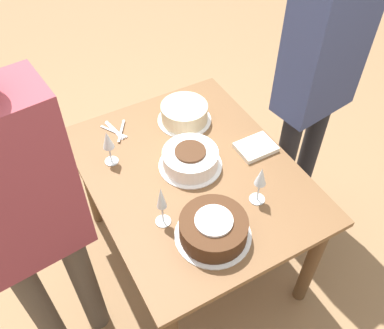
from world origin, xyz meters
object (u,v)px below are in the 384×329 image
(cake_center_white, at_px, (190,159))
(person_cutting, at_px, (23,212))
(wine_glass_extra, at_px, (108,142))
(wine_glass_near, at_px, (161,200))
(cake_back_decorated, at_px, (184,113))
(cake_front_chocolate, at_px, (213,228))
(person_watching, at_px, (320,71))
(wine_glass_far, at_px, (261,179))

(cake_center_white, xyz_separation_m, person_cutting, (0.16, -0.76, 0.26))
(wine_glass_extra, bearing_deg, person_cutting, -49.64)
(cake_center_white, xyz_separation_m, wine_glass_near, (0.23, -0.26, 0.10))
(cake_back_decorated, xyz_separation_m, wine_glass_near, (0.54, -0.40, 0.10))
(cake_front_chocolate, bearing_deg, cake_back_decorated, 160.91)
(cake_back_decorated, xyz_separation_m, person_watching, (0.31, 0.59, 0.26))
(cake_back_decorated, height_order, wine_glass_near, wine_glass_near)
(wine_glass_near, xyz_separation_m, person_watching, (-0.22, 0.98, 0.16))
(wine_glass_extra, bearing_deg, person_watching, 78.14)
(person_cutting, bearing_deg, wine_glass_near, -14.31)
(wine_glass_near, distance_m, wine_glass_far, 0.44)
(cake_center_white, height_order, cake_back_decorated, cake_center_white)
(cake_center_white, distance_m, cake_back_decorated, 0.33)
(wine_glass_extra, distance_m, person_cutting, 0.60)
(wine_glass_near, bearing_deg, wine_glass_far, 77.11)
(cake_back_decorated, height_order, person_watching, person_watching)
(cake_back_decorated, bearing_deg, cake_front_chocolate, -19.09)
(wine_glass_far, xyz_separation_m, wine_glass_extra, (-0.54, -0.49, -0.01))
(cake_center_white, xyz_separation_m, wine_glass_extra, (-0.21, -0.32, 0.09))
(cake_back_decorated, xyz_separation_m, wine_glass_extra, (0.10, -0.46, 0.09))
(cake_front_chocolate, bearing_deg, person_cutting, -110.14)
(cake_center_white, relative_size, person_cutting, 0.18)
(cake_front_chocolate, relative_size, cake_back_decorated, 1.13)
(wine_glass_near, height_order, wine_glass_far, wine_glass_near)
(wine_glass_near, relative_size, person_watching, 0.13)
(wine_glass_extra, bearing_deg, cake_back_decorated, 101.77)
(cake_front_chocolate, xyz_separation_m, person_watching, (-0.39, 0.83, 0.26))
(cake_center_white, relative_size, wine_glass_far, 1.49)
(wine_glass_near, bearing_deg, person_cutting, -98.26)
(wine_glass_extra, height_order, person_watching, person_watching)
(cake_back_decorated, distance_m, person_watching, 0.71)
(wine_glass_near, distance_m, wine_glass_extra, 0.45)
(wine_glass_extra, height_order, person_cutting, person_cutting)
(cake_front_chocolate, distance_m, wine_glass_extra, 0.65)
(cake_back_decorated, bearing_deg, wine_glass_near, -36.29)
(cake_center_white, xyz_separation_m, cake_back_decorated, (-0.31, 0.13, 0.00))
(person_watching, bearing_deg, wine_glass_far, 22.12)
(wine_glass_far, relative_size, person_watching, 0.12)
(cake_center_white, bearing_deg, wine_glass_near, -48.45)
(wine_glass_near, relative_size, wine_glass_extra, 1.15)
(cake_center_white, distance_m, person_watching, 0.76)
(cake_center_white, height_order, cake_front_chocolate, cake_front_chocolate)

